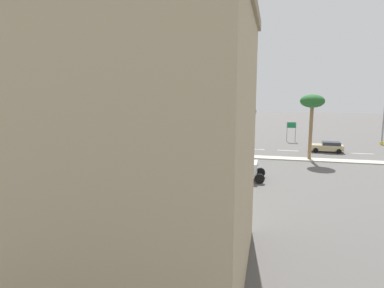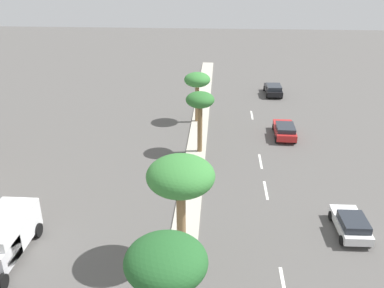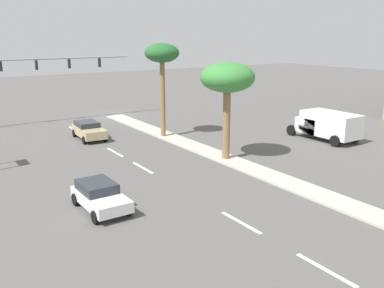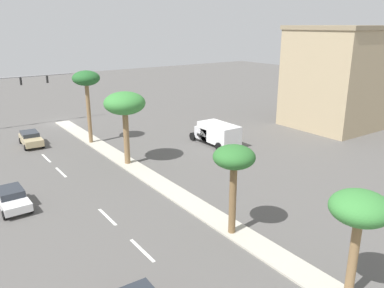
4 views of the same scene
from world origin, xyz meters
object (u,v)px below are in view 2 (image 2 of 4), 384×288
at_px(palm_tree_front, 181,178).
at_px(box_truck, 3,237).
at_px(palm_tree_far, 166,269).
at_px(palm_tree_left, 200,102).
at_px(palm_tree_near, 197,81).
at_px(sedan_white_front, 351,224).
at_px(sedan_black_outboard, 273,89).
at_px(sedan_red_mid, 285,130).

bearing_deg(palm_tree_front, box_truck, -179.42).
height_order(palm_tree_far, palm_tree_left, palm_tree_far).
xyz_separation_m(palm_tree_near, sedan_white_front, (11.00, -19.25, -3.82)).
height_order(palm_tree_near, sedan_black_outboard, palm_tree_near).
bearing_deg(sedan_white_front, sedan_red_mid, 97.61).
bearing_deg(sedan_white_front, sedan_black_outboard, 93.25).
bearing_deg(sedan_black_outboard, sedan_red_mid, -91.74).
relative_size(palm_tree_near, sedan_black_outboard, 1.18).
bearing_deg(palm_tree_near, sedan_red_mid, -21.71).
height_order(sedan_red_mid, box_truck, box_truck).
distance_m(sedan_red_mid, box_truck, 27.14).
bearing_deg(sedan_red_mid, box_truck, -134.74).
bearing_deg(palm_tree_left, palm_tree_far, -89.99).
relative_size(palm_tree_near, box_truck, 0.90).
bearing_deg(sedan_red_mid, palm_tree_front, -113.98).
xyz_separation_m(palm_tree_far, palm_tree_front, (-0.30, 8.34, -1.17)).
bearing_deg(sedan_red_mid, sedan_white_front, -82.39).
xyz_separation_m(palm_tree_left, sedan_red_mid, (8.23, 4.11, -4.05)).
height_order(palm_tree_far, sedan_white_front, palm_tree_far).
bearing_deg(box_truck, palm_tree_far, -37.12).
height_order(palm_tree_left, box_truck, palm_tree_left).
xyz_separation_m(palm_tree_front, palm_tree_near, (-0.38, 22.71, -1.06)).
relative_size(palm_tree_near, sedan_white_front, 1.38).
height_order(palm_tree_front, sedan_white_front, palm_tree_front).
bearing_deg(box_truck, palm_tree_front, 0.58).
height_order(palm_tree_front, box_truck, palm_tree_front).
height_order(palm_tree_far, box_truck, palm_tree_far).
distance_m(palm_tree_near, sedan_black_outboard, 14.40).
height_order(sedan_white_front, box_truck, box_truck).
bearing_deg(palm_tree_front, palm_tree_near, 90.96).
bearing_deg(sedan_black_outboard, palm_tree_far, -101.82).
distance_m(palm_tree_far, sedan_black_outboard, 42.67).
distance_m(sedan_red_mid, sedan_black_outboard, 13.85).
relative_size(palm_tree_far, box_truck, 1.31).
xyz_separation_m(palm_tree_front, palm_tree_left, (0.29, 15.05, -0.81)).
relative_size(palm_tree_front, box_truck, 1.12).
bearing_deg(sedan_white_front, palm_tree_near, 119.76).
xyz_separation_m(palm_tree_left, sedan_black_outboard, (8.65, 17.95, -4.04)).
bearing_deg(sedan_black_outboard, palm_tree_near, -132.17).
height_order(sedan_black_outboard, box_truck, box_truck).
bearing_deg(sedan_red_mid, palm_tree_far, -106.65).
distance_m(palm_tree_front, sedan_black_outboard, 34.54).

